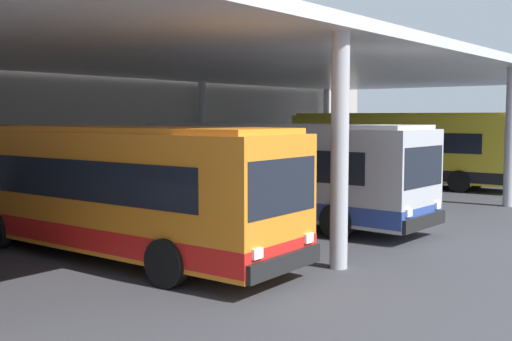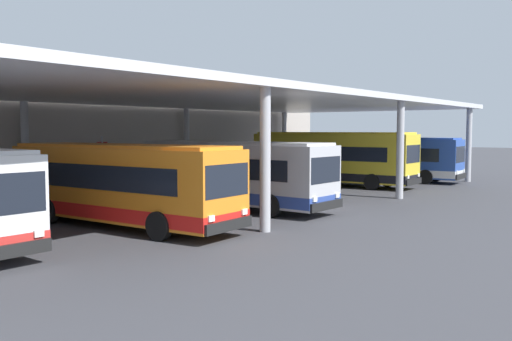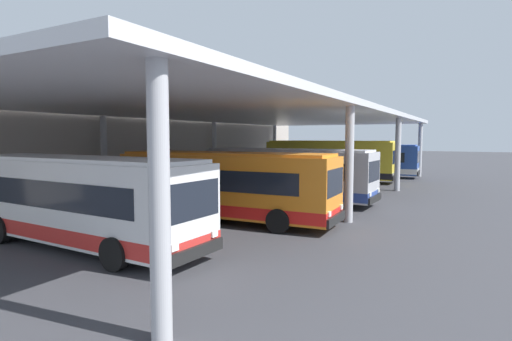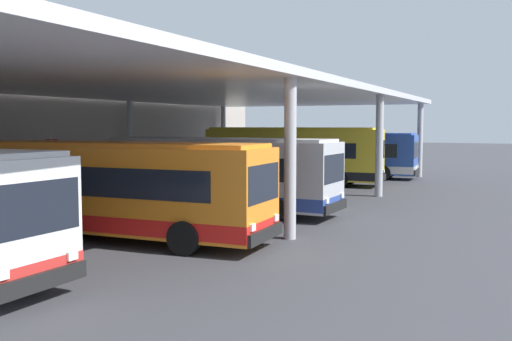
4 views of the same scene
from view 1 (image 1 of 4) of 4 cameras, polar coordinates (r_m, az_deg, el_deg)
ground_plane at (r=20.73m, az=10.53°, el=-4.55°), size 200.00×200.00×0.00m
platform_kerb at (r=28.18m, az=-11.01°, el=-1.85°), size 42.00×4.50×0.18m
station_building_facade at (r=30.54m, az=-15.09°, el=5.64°), size 48.00×1.60×7.67m
canopy_shelter at (r=23.62m, az=-1.25°, el=9.63°), size 40.00×17.00×5.55m
bus_second_bay at (r=15.55m, az=-13.61°, el=-1.62°), size 3.04×10.63×3.17m
bus_middle_bay at (r=20.12m, az=1.62°, el=0.01°), size 2.89×10.58×3.17m
bus_far_bay at (r=31.53m, az=13.04°, el=2.03°), size 2.89×11.38×3.57m
bus_departing at (r=36.02m, az=19.03°, el=1.95°), size 3.10×10.65×3.17m
banner_sign at (r=25.46m, az=-15.25°, el=1.62°), size 0.70×0.12×3.20m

